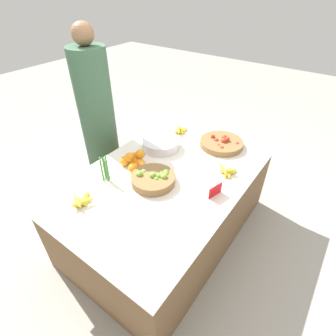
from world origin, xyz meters
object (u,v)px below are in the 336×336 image
Objects in this scene: metal_bowl at (161,144)px; vendor_person at (99,125)px; tomato_basket at (221,143)px; price_sign at (215,191)px; lime_bowl at (153,179)px.

vendor_person reaches higher than metal_bowl.
tomato_basket is 1.18m from vendor_person.
metal_bowl is 0.20× the size of vendor_person.
tomato_basket reaches higher than metal_bowl.
vendor_person is (0.13, 1.34, 0.04)m from price_sign.
tomato_basket is 3.12× the size of price_sign.
lime_bowl is at bearing -148.94° from metal_bowl.
tomato_basket is 0.23× the size of vendor_person.
price_sign reaches higher than metal_bowl.
vendor_person is (-0.50, 1.07, 0.06)m from tomato_basket.
lime_bowl is at bearing 122.91° from price_sign.
lime_bowl is 0.94m from vendor_person.
vendor_person is at bearing 114.98° from tomato_basket.
price_sign is 1.35m from vendor_person.
metal_bowl is at bearing 31.06° from lime_bowl.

